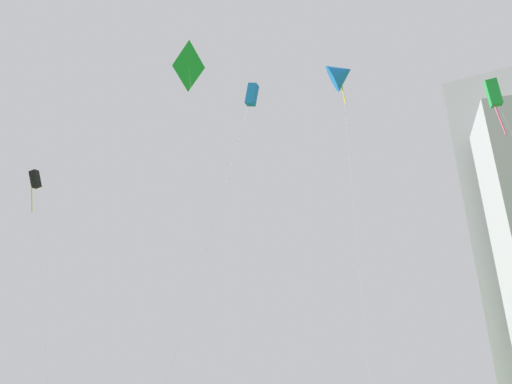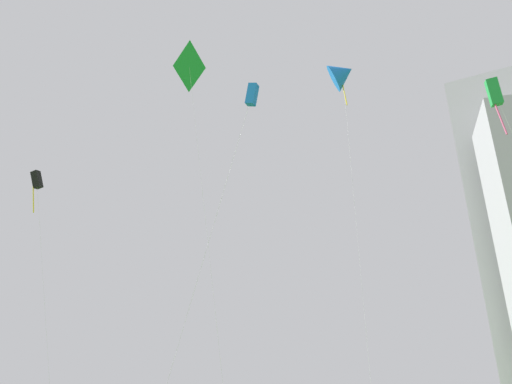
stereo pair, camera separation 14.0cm
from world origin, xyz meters
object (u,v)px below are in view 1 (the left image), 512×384
Objects in this scene: kite_flying_2 at (35,180)px; kite_flying_3 at (494,95)px; kite_flying_4 at (189,68)px; kite_flying_5 at (252,96)px; kite_flying_1 at (342,74)px.

kite_flying_2 is 1.19× the size of kite_flying_3.
kite_flying_2 is 19.04m from kite_flying_4.
kite_flying_4 reaches higher than kite_flying_5.
kite_flying_5 is at bearing -103.41° from kite_flying_1.
kite_flying_2 is at bearing 168.74° from kite_flying_4.
kite_flying_1 is 21.38m from kite_flying_5.
kite_flying_4 is 1.44× the size of kite_flying_5.
kite_flying_2 is (-29.50, -6.26, -10.27)m from kite_flying_1.
kite_flying_3 is (39.81, -7.62, -3.91)m from kite_flying_2.
kite_flying_2 is at bearing 158.09° from kite_flying_5.
kite_flying_1 is 1.14× the size of kite_flying_4.
kite_flying_2 reaches higher than kite_flying_5.
kite_flying_1 is at bearing 39.08° from kite_flying_4.
kite_flying_5 is (-3.94, -16.54, -12.95)m from kite_flying_1.
kite_flying_5 is (8.05, -6.80, -9.31)m from kite_flying_4.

